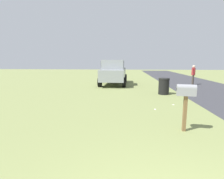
# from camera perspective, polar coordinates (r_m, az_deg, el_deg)

# --- Properties ---
(mailbox) EXTENTS (0.29, 0.54, 1.36)m
(mailbox) POSITION_cam_1_polar(r_m,az_deg,el_deg) (5.39, 22.80, -1.31)
(mailbox) COLOR brown
(mailbox) RESTS_ON ground
(pickup_truck) EXTENTS (4.89, 2.28, 2.09)m
(pickup_truck) POSITION_cam_1_polar(r_m,az_deg,el_deg) (15.05, 0.52, 5.78)
(pickup_truck) COLOR #93999E
(pickup_truck) RESTS_ON ground
(trash_bin) EXTENTS (0.66, 0.66, 0.98)m
(trash_bin) POSITION_cam_1_polar(r_m,az_deg,el_deg) (11.14, 16.38, 1.04)
(trash_bin) COLOR black
(trash_bin) RESTS_ON ground
(pedestrian) EXTENTS (0.43, 0.38, 1.65)m
(pedestrian) POSITION_cam_1_polar(r_m,az_deg,el_deg) (16.43, 24.77, 4.71)
(pedestrian) COLOR #4C4238
(pedestrian) RESTS_ON ground
(litter_wrapper_midfield_a) EXTENTS (0.14, 0.14, 0.01)m
(litter_wrapper_midfield_a) POSITION_cam_1_polar(r_m,az_deg,el_deg) (8.68, 19.16, -4.66)
(litter_wrapper_midfield_a) COLOR silver
(litter_wrapper_midfield_a) RESTS_ON ground
(litter_wrapper_midfield_b) EXTENTS (0.13, 0.10, 0.01)m
(litter_wrapper_midfield_b) POSITION_cam_1_polar(r_m,az_deg,el_deg) (7.67, 13.70, -6.21)
(litter_wrapper_midfield_b) COLOR silver
(litter_wrapper_midfield_b) RESTS_ON ground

